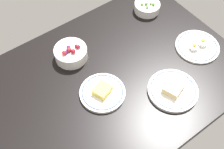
# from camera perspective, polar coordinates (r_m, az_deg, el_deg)

# --- Properties ---
(dining_table) EXTENTS (1.15, 0.82, 0.04)m
(dining_table) POSITION_cam_1_polar(r_m,az_deg,el_deg) (1.29, 0.00, -1.02)
(dining_table) COLOR black
(dining_table) RESTS_ON ground
(bowl_berries) EXTENTS (0.15, 0.15, 0.08)m
(bowl_berries) POSITION_cam_1_polar(r_m,az_deg,el_deg) (1.33, -8.11, 4.21)
(bowl_berries) COLOR white
(bowl_berries) RESTS_ON dining_table
(plate_sandwich) EXTENTS (0.21, 0.21, 0.05)m
(plate_sandwich) POSITION_cam_1_polar(r_m,az_deg,el_deg) (1.25, 11.91, -2.95)
(plate_sandwich) COLOR white
(plate_sandwich) RESTS_ON dining_table
(plate_cheese) EXTENTS (0.19, 0.19, 0.04)m
(plate_cheese) POSITION_cam_1_polar(r_m,az_deg,el_deg) (1.22, -1.90, -3.51)
(plate_cheese) COLOR white
(plate_cheese) RESTS_ON dining_table
(bowl_peas) EXTENTS (0.13, 0.13, 0.06)m
(bowl_peas) POSITION_cam_1_polar(r_m,az_deg,el_deg) (1.55, 6.93, 13.10)
(bowl_peas) COLOR white
(bowl_peas) RESTS_ON dining_table
(plate_eggs) EXTENTS (0.21, 0.21, 0.04)m
(plate_eggs) POSITION_cam_1_polar(r_m,az_deg,el_deg) (1.43, 16.48, 5.39)
(plate_eggs) COLOR white
(plate_eggs) RESTS_ON dining_table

